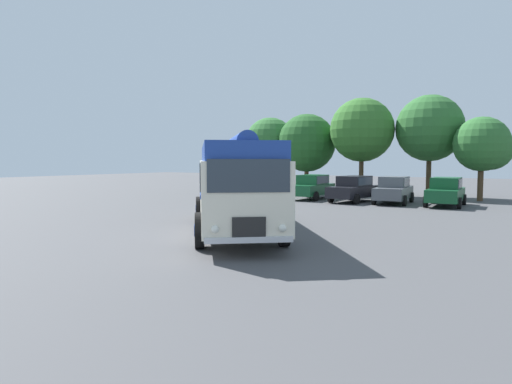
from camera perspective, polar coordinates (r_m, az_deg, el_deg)
The scene contains 11 objects.
ground_plane at distance 16.42m, azimuth -4.55°, elevation -5.39°, with size 120.00×120.00×0.00m, color #474749.
vintage_bus at distance 16.97m, azimuth -2.73°, elevation 1.36°, with size 8.34×9.31×3.49m.
car_near_left at distance 31.35m, azimuth 7.02°, elevation 0.65°, with size 2.02×4.23×1.66m.
car_mid_left at distance 29.71m, azimuth 12.09°, elevation 0.41°, with size 2.30×4.36×1.66m.
car_mid_right at distance 29.27m, azimuth 16.83°, elevation 0.27°, with size 2.24×4.33×1.66m.
car_far_right at distance 28.63m, azimuth 22.63°, elevation 0.05°, with size 2.12×4.28×1.66m.
tree_far_left at distance 38.33m, azimuth 1.86°, elevation 6.07°, with size 4.26×4.26×6.21m.
tree_left_of_centre at distance 36.64m, azimuth 6.46°, elevation 6.02°, with size 4.60×4.60×6.32m.
tree_centre at distance 34.74m, azimuth 12.98°, elevation 7.52°, with size 4.70×4.70×7.23m.
tree_right_of_centre at distance 34.82m, azimuth 20.66°, elevation 7.46°, with size 4.71×4.71×7.29m.
tree_far_right at distance 33.17m, azimuth 26.68°, elevation 5.20°, with size 3.67×3.54×5.48m.
Camera 1 is at (9.81, -12.89, 2.69)m, focal length 32.00 mm.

